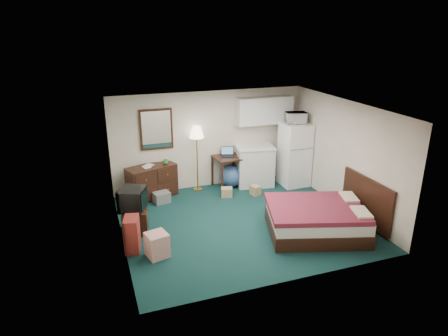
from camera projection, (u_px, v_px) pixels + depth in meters
name	position (u px, v px, depth m)	size (l,w,h in m)	color
floor	(241.00, 222.00, 8.68)	(5.00, 4.50, 0.01)	black
ceiling	(242.00, 108.00, 7.83)	(5.00, 4.50, 0.01)	beige
walls	(241.00, 168.00, 8.26)	(5.01, 4.51, 2.50)	beige
mirror	(156.00, 129.00, 9.67)	(0.80, 0.06, 1.00)	white
upper_cabinets	(264.00, 110.00, 10.31)	(1.50, 0.35, 0.70)	silver
headboard	(366.00, 201.00, 8.40)	(0.06, 1.56, 1.00)	black
dresser	(152.00, 182.00, 9.81)	(1.18, 0.54, 0.81)	black
floor_lamp	(197.00, 159.00, 10.10)	(0.36, 0.36, 1.68)	#B79446
desk	(228.00, 172.00, 10.38)	(0.67, 0.67, 0.84)	black
exercise_ball	(231.00, 176.00, 10.47)	(0.59, 0.59, 0.59)	#2F5181
kitchen_counter	(254.00, 166.00, 10.56)	(0.94, 0.72, 1.03)	silver
fridge	(295.00, 154.00, 10.46)	(0.69, 0.69, 1.66)	white
bed	(316.00, 220.00, 8.12)	(1.90, 1.48, 0.61)	#55181D
tv_stand	(135.00, 221.00, 8.20)	(0.49, 0.54, 0.49)	black
suitcase	(132.00, 234.00, 7.48)	(0.26, 0.42, 0.68)	#590D12
retail_box	(157.00, 245.00, 7.33)	(0.37, 0.37, 0.46)	white
file_bin	(162.00, 197.00, 9.58)	(0.38, 0.28, 0.26)	slate
cardboard_box_a	(227.00, 192.00, 9.92)	(0.27, 0.23, 0.23)	tan
cardboard_box_b	(255.00, 190.00, 10.02)	(0.20, 0.24, 0.24)	tan
laptop	(228.00, 152.00, 10.22)	(0.33, 0.27, 0.23)	black
crt_tv	(132.00, 199.00, 8.06)	(0.50, 0.53, 0.46)	black
microwave	(296.00, 116.00, 10.16)	(0.51, 0.28, 0.34)	white
book_a	(143.00, 163.00, 9.51)	(0.17, 0.02, 0.23)	tan
book_b	(147.00, 162.00, 9.63)	(0.15, 0.02, 0.21)	tan
mug	(165.00, 161.00, 9.79)	(0.14, 0.11, 0.14)	#367932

